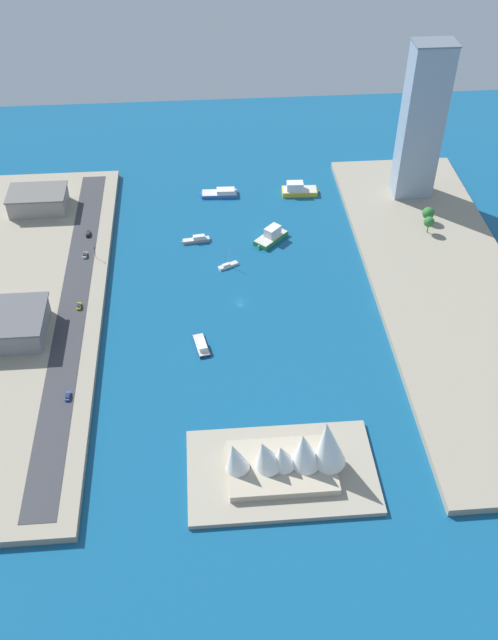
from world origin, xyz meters
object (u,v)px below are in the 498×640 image
Objects in this scene: catamaran_blue at (221,193)px; van_white at (85,255)px; sailboat_small_white at (228,265)px; tower_tall_glass at (422,123)px; ferry_green_doubledeck at (271,236)px; patrol_launch_navy at (201,345)px; taxi_yellow_cab at (79,306)px; opera_landmark at (292,454)px; hatchback_blue at (68,396)px; suv_black at (88,234)px; yacht_sleek_gray at (197,239)px; carpark_squat_concrete at (38,200)px; traffic_light_waterfront at (95,251)px; ferry_yellow_fast at (298,190)px.

van_white is (69.97, 57.14, 2.85)m from catamaran_blue.
tower_tall_glass reaches higher than sailboat_small_white.
ferry_green_doubledeck is 86.46m from patrol_launch_navy.
van_white is at bearing 7.08° from ferry_green_doubledeck.
opera_landmark is at bearing 131.72° from taxi_yellow_cab.
tower_tall_glass is at bearing -156.89° from ferry_green_doubledeck.
opera_landmark is at bearing 154.38° from hatchback_blue.
suv_black is at bearing -89.92° from van_white.
taxi_yellow_cab is (92.71, 50.67, 1.84)m from ferry_green_doubledeck.
catamaran_blue is at bearing -108.58° from yacht_sleek_gray.
suv_black is (-28.42, 27.74, -4.31)m from carpark_squat_concrete.
patrol_launch_navy is 75.32m from opera_landmark.
traffic_light_waterfront reaches higher than patrol_launch_navy.
ferry_green_doubledeck is 139.86m from hatchback_blue.
ferry_yellow_fast is at bearing -126.71° from hatchback_blue.
ferry_yellow_fast is at bearing -153.95° from van_white.
tower_tall_glass reaches higher than van_white.
catamaran_blue is 0.48× the size of opera_landmark.
opera_landmark is (-85.80, 152.52, 6.36)m from suv_black.
van_white reaches higher than catamaran_blue.
catamaran_blue reaches higher than yacht_sleek_gray.
sailboat_small_white is 65.55m from traffic_light_waterfront.
hatchback_blue is at bearing 53.29° from ferry_yellow_fast.
hatchback_blue is at bearing 91.26° from van_white.
taxi_yellow_cab reaches higher than hatchback_blue.
opera_landmark is (7.88, 145.83, 8.18)m from ferry_green_doubledeck.
van_white reaches higher than patrol_launch_navy.
ferry_yellow_fast reaches higher than van_white.
yacht_sleek_gray is 56.85m from van_white.
catamaran_blue is 165.76m from hatchback_blue.
traffic_light_waterfront is (-33.91, 47.67, -0.90)m from carpark_squat_concrete.
ferry_yellow_fast is 1.39× the size of patrol_launch_navy.
ferry_green_doubledeck is 93.93m from suv_black.
ferry_yellow_fast is at bearing -152.15° from traffic_light_waterfront.
patrol_launch_navy is at bearing 126.83° from carpark_squat_concrete.
ferry_green_doubledeck is 1.24× the size of patrol_launch_navy.
carpark_squat_concrete is 6.53× the size of hatchback_blue.
carpark_squat_concrete is at bearing -29.33° from sailboat_small_white.
opera_landmark is (-114.21, 180.25, 2.05)m from carpark_squat_concrete.
suv_black is at bearing -4.09° from ferry_green_doubledeck.
carpark_squat_concrete is (98.42, 11.07, 7.11)m from catamaran_blue.
taxi_yellow_cab reaches higher than yacht_sleek_gray.
patrol_launch_navy is at bearing 123.35° from suv_black.
traffic_light_waterfront is (64.51, 58.74, 6.21)m from catamaran_blue.
sailboat_small_white is (43.41, 64.90, -1.72)m from ferry_yellow_fast.
catamaran_blue is at bearing -114.19° from hatchback_blue.
opera_landmark is at bearing 86.91° from ferry_green_doubledeck.
carpark_squat_concrete is at bearing -21.45° from yacht_sleek_gray.
ferry_green_doubledeck is 4.37× the size of van_white.
tower_tall_glass reaches higher than yacht_sleek_gray.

